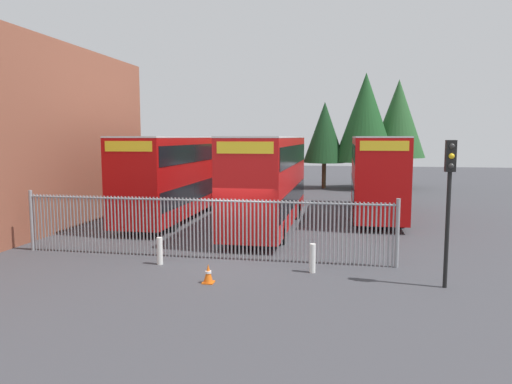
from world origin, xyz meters
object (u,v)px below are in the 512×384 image
object	(u,v)px
double_decker_bus_near_gate	(268,178)
double_decker_bus_behind_fence_right	(174,174)
bollard_center_front	(312,258)
traffic_cone_by_gate	(208,274)
bollard_near_left	(160,251)
double_decker_bus_far_back	(262,162)
double_decker_bus_behind_fence_left	(376,172)
traffic_light_kerbside	(449,186)

from	to	relation	value
double_decker_bus_near_gate	double_decker_bus_behind_fence_right	distance (m)	5.63
bollard_center_front	traffic_cone_by_gate	bearing A→B (deg)	-150.28
traffic_cone_by_gate	bollard_center_front	bearing A→B (deg)	29.72
traffic_cone_by_gate	bollard_near_left	bearing A→B (deg)	141.98
double_decker_bus_far_back	double_decker_bus_behind_fence_left	bearing A→B (deg)	-51.08
bollard_center_front	traffic_light_kerbside	size ratio (longest dim) A/B	0.22
double_decker_bus_behind_fence_left	bollard_center_front	world-z (taller)	double_decker_bus_behind_fence_left
double_decker_bus_far_back	double_decker_bus_near_gate	bearing A→B (deg)	-78.94
double_decker_bus_behind_fence_right	traffic_light_kerbside	distance (m)	15.50
double_decker_bus_far_back	traffic_cone_by_gate	size ratio (longest dim) A/B	18.32
double_decker_bus_near_gate	traffic_cone_by_gate	distance (m)	9.29
double_decker_bus_behind_fence_left	double_decker_bus_behind_fence_right	distance (m)	11.12
double_decker_bus_behind_fence_right	bollard_center_front	distance (m)	12.21
double_decker_bus_far_back	traffic_light_kerbside	distance (m)	25.08
traffic_cone_by_gate	traffic_light_kerbside	world-z (taller)	traffic_light_kerbside
bollard_near_left	bollard_center_front	bearing A→B (deg)	-0.40
double_decker_bus_behind_fence_right	double_decker_bus_far_back	distance (m)	13.55
double_decker_bus_near_gate	traffic_light_kerbside	distance (m)	10.50
bollard_center_front	double_decker_bus_behind_fence_left	bearing A→B (deg)	77.59
double_decker_bus_behind_fence_right	traffic_cone_by_gate	size ratio (longest dim) A/B	18.32
bollard_center_front	traffic_cone_by_gate	xyz separation A→B (m)	(-3.01, -1.72, -0.19)
double_decker_bus_behind_fence_left	double_decker_bus_far_back	size ratio (longest dim) A/B	1.00
double_decker_bus_near_gate	traffic_light_kerbside	bearing A→B (deg)	-51.29
double_decker_bus_far_back	bollard_near_left	xyz separation A→B (m)	(0.32, -22.30, -1.95)
bollard_center_front	traffic_cone_by_gate	world-z (taller)	bollard_center_front
double_decker_bus_near_gate	bollard_center_front	bearing A→B (deg)	-70.16
double_decker_bus_behind_fence_left	double_decker_bus_far_back	distance (m)	13.12
double_decker_bus_behind_fence_right	double_decker_bus_far_back	world-z (taller)	same
double_decker_bus_behind_fence_left	traffic_cone_by_gate	size ratio (longest dim) A/B	18.32
bollard_center_front	double_decker_bus_far_back	bearing A→B (deg)	104.01
double_decker_bus_behind_fence_left	traffic_light_kerbside	size ratio (longest dim) A/B	2.51
double_decker_bus_far_back	traffic_light_kerbside	bearing A→B (deg)	-67.75
double_decker_bus_far_back	traffic_cone_by_gate	bearing A→B (deg)	-83.91
double_decker_bus_behind_fence_left	double_decker_bus_far_back	bearing A→B (deg)	128.92
double_decker_bus_far_back	traffic_cone_by_gate	distance (m)	24.29
double_decker_bus_behind_fence_left	double_decker_bus_near_gate	bearing A→B (deg)	-137.77
double_decker_bus_behind_fence_left	traffic_light_kerbside	xyz separation A→B (m)	(1.25, -13.00, 0.56)
double_decker_bus_behind_fence_right	bollard_near_left	world-z (taller)	double_decker_bus_behind_fence_right
traffic_cone_by_gate	traffic_light_kerbside	bearing A→B (deg)	6.96
double_decker_bus_near_gate	traffic_cone_by_gate	world-z (taller)	double_decker_bus_near_gate
double_decker_bus_near_gate	bollard_near_left	distance (m)	7.97
bollard_near_left	traffic_light_kerbside	distance (m)	9.56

